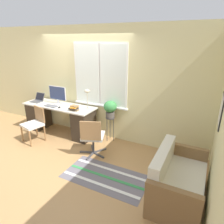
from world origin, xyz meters
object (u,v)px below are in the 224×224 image
object	(u,v)px
plant_stand	(110,121)
office_chair_swivel	(92,136)
mouse	(59,107)
book_stack	(74,108)
couch_loveseat	(176,182)
keyboard	(51,106)
desk_chair_wooden	(34,123)
monitor	(58,95)
desk_lamp	(87,94)
laptop	(38,100)
potted_plant	(110,108)

from	to	relation	value
plant_stand	office_chair_swivel	bearing A→B (deg)	-91.51
mouse	office_chair_swivel	distance (m)	1.31
book_stack	couch_loveseat	world-z (taller)	book_stack
keyboard	desk_chair_wooden	size ratio (longest dim) A/B	0.42
office_chair_swivel	plant_stand	xyz separation A→B (m)	(0.02, 0.78, 0.07)
book_stack	desk_chair_wooden	size ratio (longest dim) A/B	0.27
mouse	office_chair_swivel	bearing A→B (deg)	-18.26
monitor	book_stack	size ratio (longest dim) A/B	2.32
mouse	desk_lamp	size ratio (longest dim) A/B	0.15
keyboard	mouse	bearing A→B (deg)	-1.01
office_chair_swivel	desk_chair_wooden	bearing A→B (deg)	-19.24
mouse	plant_stand	bearing A→B (deg)	17.23
laptop	keyboard	bearing A→B (deg)	-14.43
book_stack	couch_loveseat	xyz separation A→B (m)	(2.59, -0.85, -0.56)
office_chair_swivel	monitor	bearing A→B (deg)	-45.59
laptop	office_chair_swivel	bearing A→B (deg)	-14.99
book_stack	potted_plant	bearing A→B (deg)	24.15
monitor	potted_plant	world-z (taller)	monitor
mouse	book_stack	xyz separation A→B (m)	(0.44, 0.03, 0.04)
book_stack	monitor	bearing A→B (deg)	161.70
laptop	potted_plant	size ratio (longest dim) A/B	0.75
monitor	keyboard	distance (m)	0.35
mouse	desk_chair_wooden	distance (m)	0.70
monitor	keyboard	world-z (taller)	monitor
laptop	office_chair_swivel	world-z (taller)	laptop
plant_stand	monitor	bearing A→B (deg)	-175.06
laptop	couch_loveseat	world-z (taller)	laptop
plant_stand	desk_lamp	bearing A→B (deg)	-169.96
monitor	plant_stand	bearing A→B (deg)	4.94
mouse	book_stack	distance (m)	0.44
office_chair_swivel	potted_plant	bearing A→B (deg)	-113.01
couch_loveseat	potted_plant	size ratio (longest dim) A/B	3.14
mouse	monitor	bearing A→B (deg)	134.62
plant_stand	potted_plant	distance (m)	0.32
monitor	plant_stand	world-z (taller)	monitor
mouse	book_stack	size ratio (longest dim) A/B	0.32
mouse	laptop	bearing A→B (deg)	169.52
office_chair_swivel	couch_loveseat	world-z (taller)	office_chair_swivel
couch_loveseat	plant_stand	bearing A→B (deg)	56.13
plant_stand	couch_loveseat	bearing A→B (deg)	-33.87
desk_lamp	mouse	bearing A→B (deg)	-156.98
mouse	potted_plant	world-z (taller)	potted_plant
monitor	desk_lamp	size ratio (longest dim) A/B	1.08
desk_lamp	office_chair_swivel	bearing A→B (deg)	-51.04
book_stack	office_chair_swivel	world-z (taller)	book_stack
keyboard	book_stack	world-z (taller)	book_stack
mouse	desk_chair_wooden	xyz separation A→B (m)	(-0.41, -0.46, -0.33)
monitor	potted_plant	bearing A→B (deg)	4.94
monitor	potted_plant	distance (m)	1.49
laptop	office_chair_swivel	distance (m)	2.21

